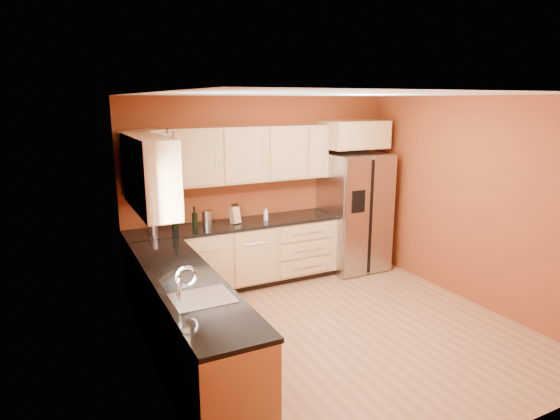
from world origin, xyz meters
name	(u,v)px	position (x,y,z in m)	size (l,w,h in m)	color
floor	(336,330)	(0.00, 0.00, 0.00)	(4.00, 4.00, 0.00)	#956039
ceiling	(344,94)	(0.00, 0.00, 2.60)	(4.00, 4.00, 0.00)	white
wall_back	(263,189)	(0.00, 2.00, 1.30)	(4.00, 0.04, 2.60)	maroon
wall_front	(500,283)	(0.00, -2.00, 1.30)	(4.00, 0.04, 2.60)	maroon
wall_left	(150,244)	(-2.00, 0.00, 1.30)	(0.04, 4.00, 2.60)	maroon
wall_right	(473,202)	(2.00, 0.00, 1.30)	(0.04, 4.00, 2.60)	maroon
base_cabinets_back	(236,257)	(-0.55, 1.70, 0.44)	(2.90, 0.60, 0.88)	tan
base_cabinets_left	(188,326)	(-1.70, 0.00, 0.44)	(0.60, 2.80, 0.88)	tan
countertop_back	(235,225)	(-0.55, 1.69, 0.90)	(2.90, 0.62, 0.04)	black
countertop_left	(187,281)	(-1.69, 0.00, 0.90)	(0.62, 2.80, 0.04)	black
upper_cabinets_back	(250,154)	(-0.25, 1.83, 1.83)	(2.30, 0.33, 0.75)	tan
upper_cabinets_left	(149,173)	(-1.83, 0.72, 1.83)	(0.33, 1.35, 0.75)	tan
corner_upper_cabinet	(147,161)	(-1.67, 1.67, 1.83)	(0.62, 0.33, 0.75)	tan
over_fridge_cabinet	(354,134)	(1.35, 1.70, 2.05)	(0.92, 0.60, 0.40)	tan
refrigerator	(354,212)	(1.35, 1.62, 0.89)	(0.90, 0.75, 1.78)	silver
window	(164,231)	(-1.98, -0.50, 1.55)	(0.03, 0.90, 1.00)	white
sink_faucet	(202,282)	(-1.69, -0.50, 1.07)	(0.50, 0.42, 0.30)	silver
canister_left	(207,219)	(-0.95, 1.68, 1.03)	(0.13, 0.13, 0.22)	silver
canister_right	(153,227)	(-1.65, 1.64, 1.01)	(0.11, 0.11, 0.18)	silver
wine_bottle_a	(195,218)	(-1.13, 1.61, 1.07)	(0.07, 0.07, 0.31)	black
wine_bottle_b	(174,216)	(-1.36, 1.74, 1.10)	(0.08, 0.08, 0.37)	black
knife_block	(235,215)	(-0.55, 1.70, 1.03)	(0.11, 0.10, 0.23)	tan
soap_dispenser	(266,214)	(-0.11, 1.65, 1.01)	(0.06, 0.06, 0.18)	white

